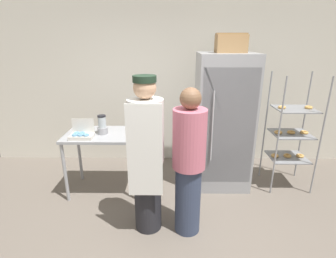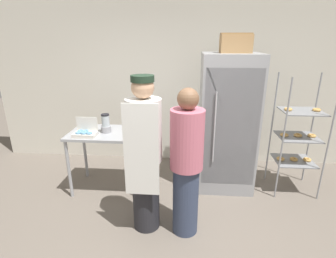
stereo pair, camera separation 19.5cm
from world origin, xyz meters
The scene contains 10 objects.
ground_plane centered at (0.00, 0.00, 0.00)m, with size 14.00×14.00×0.00m, color #6B6056.
back_wall centered at (0.00, 2.39, 1.37)m, with size 6.40×0.12×2.74m, color silver.
refrigerator centered at (0.72, 1.51, 0.96)m, with size 0.77×0.76×1.92m.
baking_rack centered at (1.69, 1.43, 0.81)m, with size 0.59×0.53×1.66m.
prep_counter centered at (-0.93, 1.26, 0.76)m, with size 1.05×0.66×0.87m.
donut_box centered at (-1.18, 1.07, 0.91)m, with size 0.29×0.20×0.24m.
blender_pitcher centered at (-0.95, 1.25, 0.98)m, with size 0.14×0.14×0.26m.
cardboard_storage_box centered at (0.76, 1.53, 2.03)m, with size 0.40×0.27×0.25m.
person_baker centered at (-0.28, 0.45, 0.91)m, with size 0.37×0.39×1.75m.
person_customer centered at (0.16, 0.41, 0.84)m, with size 0.35×0.35×1.65m.
Camera 1 is at (-0.03, -2.09, 2.08)m, focal length 28.00 mm.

